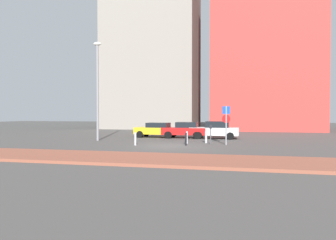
{
  "coord_description": "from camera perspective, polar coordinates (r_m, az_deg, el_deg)",
  "views": [
    {
      "loc": [
        4.43,
        -20.26,
        2.26
      ],
      "look_at": [
        -0.91,
        3.95,
        1.74
      ],
      "focal_mm": 31.82,
      "sensor_mm": 36.0,
      "label": 1
    }
  ],
  "objects": [
    {
      "name": "building_under_construction",
      "position": [
        48.12,
        -2.83,
        12.42
      ],
      "size": [
        13.77,
        10.91,
        23.22
      ],
      "primitive_type": "cube",
      "color": "gray",
      "rests_on": "ground"
    },
    {
      "name": "traffic_bollard_near",
      "position": [
        21.41,
        -6.29,
        -3.62
      ],
      "size": [
        0.15,
        0.15,
        0.92
      ],
      "primitive_type": "cylinder",
      "color": "#B7B7BC",
      "rests_on": "ground"
    },
    {
      "name": "parked_car_white",
      "position": [
        27.4,
        8.99,
        -1.86
      ],
      "size": [
        4.44,
        2.13,
        1.57
      ],
      "color": "white",
      "rests_on": "ground"
    },
    {
      "name": "parking_meter",
      "position": [
        22.16,
        8.18,
        -2.23
      ],
      "size": [
        0.18,
        0.14,
        1.45
      ],
      "color": "#4C4C51",
      "rests_on": "ground"
    },
    {
      "name": "parked_car_red",
      "position": [
        27.71,
        3.28,
        -1.88
      ],
      "size": [
        4.14,
        1.92,
        1.48
      ],
      "color": "red",
      "rests_on": "ground"
    },
    {
      "name": "building_colorful_midrise",
      "position": [
        46.81,
        17.59,
        12.99
      ],
      "size": [
        14.12,
        14.53,
        23.72
      ],
      "primitive_type": "cube",
      "color": "#BF3833",
      "rests_on": "ground"
    },
    {
      "name": "parked_car_yellow",
      "position": [
        28.43,
        -2.08,
        -1.85
      ],
      "size": [
        4.26,
        2.17,
        1.4
      ],
      "color": "gold",
      "rests_on": "ground"
    },
    {
      "name": "traffic_bollard_mid",
      "position": [
        21.26,
        3.46,
        -3.68
      ],
      "size": [
        0.13,
        0.13,
        0.9
      ],
      "primitive_type": "cylinder",
      "color": "black",
      "rests_on": "ground"
    },
    {
      "name": "parking_sign_post",
      "position": [
        21.92,
        11.08,
        -0.08
      ],
      "size": [
        0.59,
        0.19,
        2.82
      ],
      "color": "gray",
      "rests_on": "ground"
    },
    {
      "name": "street_lamp",
      "position": [
        25.8,
        -13.36,
        6.76
      ],
      "size": [
        0.7,
        0.36,
        8.26
      ],
      "color": "gray",
      "rests_on": "ground"
    },
    {
      "name": "sidewalk_brick",
      "position": [
        14.68,
        -5.32,
        -7.38
      ],
      "size": [
        40.0,
        3.74,
        0.14
      ],
      "primitive_type": "cube",
      "color": "#93513D",
      "rests_on": "ground"
    },
    {
      "name": "ground_plane",
      "position": [
        20.87,
        0.1,
        -5.01
      ],
      "size": [
        120.0,
        120.0,
        0.0
      ],
      "primitive_type": "plane",
      "color": "#4C4947"
    },
    {
      "name": "traffic_bollard_edge",
      "position": [
        22.57,
        3.64,
        -3.36
      ],
      "size": [
        0.13,
        0.13,
        0.92
      ],
      "primitive_type": "cylinder",
      "color": "#B7B7BC",
      "rests_on": "ground"
    },
    {
      "name": "traffic_bollard_far",
      "position": [
        23.17,
        7.29,
        -3.29
      ],
      "size": [
        0.17,
        0.17,
        0.89
      ],
      "primitive_type": "cylinder",
      "color": "#B7B7BC",
      "rests_on": "ground"
    }
  ]
}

